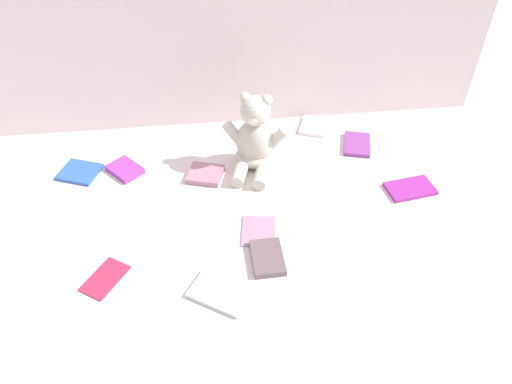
# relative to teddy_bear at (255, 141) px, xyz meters

# --- Properties ---
(ground_plane) EXTENTS (3.20, 3.20, 0.00)m
(ground_plane) POSITION_rel_teddy_bear_xyz_m (-0.04, -0.14, -0.09)
(ground_plane) COLOR silver
(backdrop_drape) EXTENTS (1.65, 0.03, 0.65)m
(backdrop_drape) POSITION_rel_teddy_bear_xyz_m (-0.04, 0.26, 0.23)
(backdrop_drape) COLOR silver
(backdrop_drape) RESTS_ON ground_plane
(teddy_bear) EXTENTS (0.20, 0.20, 0.24)m
(teddy_bear) POSITION_rel_teddy_bear_xyz_m (0.00, 0.00, 0.00)
(teddy_bear) COLOR beige
(teddy_bear) RESTS_ON ground_plane
(book_case_0) EXTENTS (0.11, 0.14, 0.01)m
(book_case_0) POSITION_rel_teddy_bear_xyz_m (0.34, 0.06, -0.08)
(book_case_0) COLOR #80378B
(book_case_0) RESTS_ON ground_plane
(book_case_1) EXTENTS (0.13, 0.13, 0.02)m
(book_case_1) POSITION_rel_teddy_bear_xyz_m (-0.40, 0.01, -0.08)
(book_case_1) COLOR purple
(book_case_1) RESTS_ON ground_plane
(book_case_2) EXTENTS (0.12, 0.12, 0.02)m
(book_case_2) POSITION_rel_teddy_bear_xyz_m (-0.16, -0.04, -0.08)
(book_case_2) COLOR #A86E82
(book_case_2) RESTS_ON ground_plane
(book_case_3) EXTENTS (0.12, 0.13, 0.01)m
(book_case_3) POSITION_rel_teddy_bear_xyz_m (-0.41, -0.40, -0.09)
(book_case_3) COLOR #C12546
(book_case_3) RESTS_ON ground_plane
(book_case_4) EXTENTS (0.15, 0.10, 0.01)m
(book_case_4) POSITION_rel_teddy_bear_xyz_m (0.44, -0.17, -0.08)
(book_case_4) COLOR #94258B
(book_case_4) RESTS_ON ground_plane
(book_case_5) EXTENTS (0.14, 0.13, 0.01)m
(book_case_5) POSITION_rel_teddy_bear_xyz_m (-0.54, 0.02, -0.09)
(book_case_5) COLOR blue
(book_case_5) RESTS_ON ground_plane
(book_case_6) EXTENTS (0.08, 0.12, 0.02)m
(book_case_6) POSITION_rel_teddy_bear_xyz_m (-0.01, -0.39, -0.08)
(book_case_6) COLOR #645054
(book_case_6) RESTS_ON ground_plane
(book_case_7) EXTENTS (0.16, 0.15, 0.01)m
(book_case_7) POSITION_rel_teddy_bear_xyz_m (-0.14, -0.48, -0.08)
(book_case_7) COLOR white
(book_case_7) RESTS_ON ground_plane
(book_case_8) EXTENTS (0.12, 0.13, 0.01)m
(book_case_8) POSITION_rel_teddy_bear_xyz_m (0.22, 0.17, -0.08)
(book_case_8) COLOR white
(book_case_8) RESTS_ON ground_plane
(book_case_9) EXTENTS (0.11, 0.12, 0.01)m
(book_case_9) POSITION_rel_teddy_bear_xyz_m (-0.02, -0.29, -0.09)
(book_case_9) COLOR #A57693
(book_case_9) RESTS_ON ground_plane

